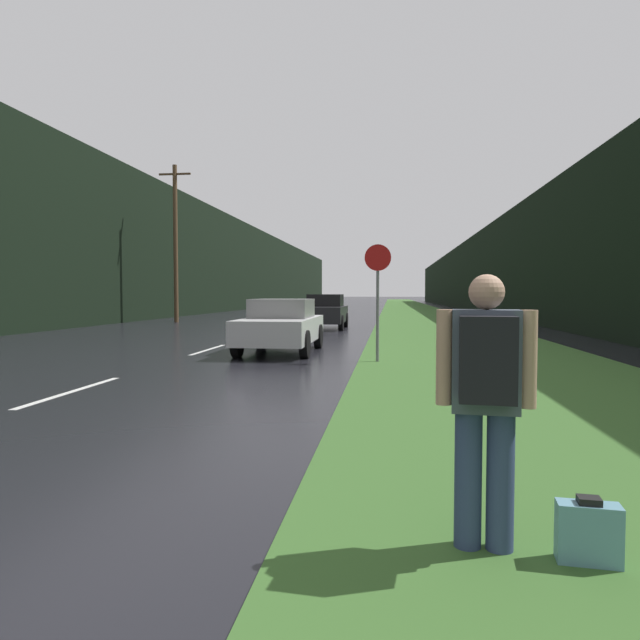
% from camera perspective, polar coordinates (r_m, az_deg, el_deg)
% --- Properties ---
extents(grass_verge, '(6.00, 240.00, 0.02)m').
position_cam_1_polar(grass_verge, '(41.74, 10.13, 0.43)').
color(grass_verge, '#386028').
rests_on(grass_verge, ground_plane).
extents(lane_stripe_b, '(0.12, 3.00, 0.01)m').
position_cam_1_polar(lane_stripe_b, '(10.20, -23.52, -6.56)').
color(lane_stripe_b, silver).
rests_on(lane_stripe_b, ground_plane).
extents(lane_stripe_c, '(0.12, 3.00, 0.01)m').
position_cam_1_polar(lane_stripe_c, '(16.56, -11.11, -2.92)').
color(lane_stripe_c, silver).
rests_on(lane_stripe_c, ground_plane).
extents(lane_stripe_d, '(0.12, 3.00, 0.01)m').
position_cam_1_polar(lane_stripe_d, '(23.30, -5.75, -1.29)').
color(lane_stripe_d, silver).
rests_on(lane_stripe_d, ground_plane).
extents(treeline_far_side, '(2.00, 140.00, 8.80)m').
position_cam_1_polar(treeline_far_side, '(54.01, -9.77, 5.58)').
color(treeline_far_side, black).
rests_on(treeline_far_side, ground_plane).
extents(treeline_near_side, '(2.00, 140.00, 6.78)m').
position_cam_1_polar(treeline_near_side, '(52.33, 16.16, 4.50)').
color(treeline_near_side, black).
rests_on(treeline_near_side, ground_plane).
extents(utility_pole_far, '(1.80, 0.24, 8.69)m').
position_cam_1_polar(utility_pole_far, '(32.86, -14.25, 7.60)').
color(utility_pole_far, '#4C3823').
rests_on(utility_pole_far, ground_plane).
extents(stop_sign, '(0.61, 0.07, 2.74)m').
position_cam_1_polar(stop_sign, '(13.27, 5.79, 2.80)').
color(stop_sign, slate).
rests_on(stop_sign, ground_plane).
extents(hitchhiker_with_backpack, '(0.59, 0.44, 1.71)m').
position_cam_1_polar(hitchhiker_with_backpack, '(3.63, 16.23, -7.16)').
color(hitchhiker_with_backpack, navy).
rests_on(hitchhiker_with_backpack, ground_plane).
extents(suitcase, '(0.37, 0.18, 0.41)m').
position_cam_1_polar(suitcase, '(3.89, 25.26, -18.79)').
color(suitcase, '#6093A8').
rests_on(suitcase, ground_plane).
extents(car_passing_near, '(1.92, 4.29, 1.45)m').
position_cam_1_polar(car_passing_near, '(15.51, -3.90, -0.53)').
color(car_passing_near, '#BCBCBC').
rests_on(car_passing_near, ground_plane).
extents(car_passing_far, '(1.88, 4.23, 1.57)m').
position_cam_1_polar(car_passing_far, '(25.97, 0.52, 0.85)').
color(car_passing_far, black).
rests_on(car_passing_far, ground_plane).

